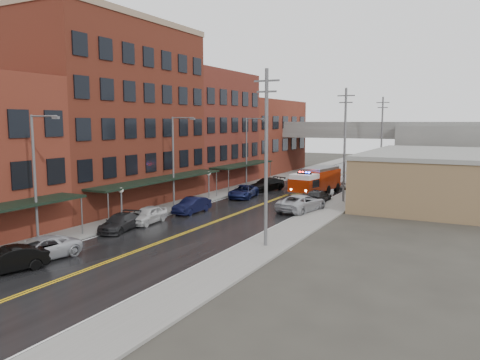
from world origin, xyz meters
The scene contains 33 objects.
road centered at (0.00, 30.00, 0.01)m, with size 11.00×160.00×0.02m, color black.
sidewalk_left centered at (-7.30, 30.00, 0.07)m, with size 3.00×160.00×0.15m, color slate.
sidewalk_right centered at (7.30, 30.00, 0.07)m, with size 3.00×160.00×0.15m, color slate.
curb_left centered at (-5.65, 30.00, 0.07)m, with size 0.30×160.00×0.15m, color gray.
curb_right centered at (5.65, 30.00, 0.07)m, with size 0.30×160.00×0.15m, color gray.
brick_building_b centered at (-13.30, 23.00, 9.00)m, with size 9.00×20.00×18.00m, color #541D16.
brick_building_c centered at (-13.30, 40.50, 7.50)m, with size 9.00×15.00×15.00m, color maroon.
brick_building_far centered at (-13.30, 58.00, 6.00)m, with size 9.00×20.00×12.00m, color brown.
tan_building centered at (16.00, 40.00, 2.50)m, with size 14.00×22.00×5.00m, color #856547.
right_far_block centered at (18.00, 70.00, 4.00)m, with size 18.00×30.00×8.00m, color slate.
awning_1 centered at (-7.49, 23.00, 2.99)m, with size 2.60×18.00×3.09m.
awning_2 centered at (-7.49, 40.50, 2.99)m, with size 2.60×13.00×3.09m.
globe_lamp_1 centered at (-6.40, 16.00, 2.31)m, with size 0.44×0.44×3.12m.
globe_lamp_2 centered at (-6.40, 30.00, 2.31)m, with size 0.44×0.44×3.12m.
street_lamp_0 centered at (-6.55, 8.00, 5.19)m, with size 2.64×0.22×9.00m.
street_lamp_1 centered at (-6.55, 24.00, 5.19)m, with size 2.64×0.22×9.00m.
street_lamp_2 centered at (-6.55, 40.00, 5.19)m, with size 2.64×0.22×9.00m.
utility_pole_0 centered at (7.20, 15.00, 6.31)m, with size 1.80×0.24×12.00m.
utility_pole_1 centered at (7.20, 35.00, 6.31)m, with size 1.80×0.24×12.00m.
utility_pole_2 centered at (7.20, 55.00, 6.31)m, with size 1.80×0.24×12.00m.
overpass centered at (0.00, 62.00, 5.99)m, with size 40.00×10.00×7.50m.
fire_truck centered at (2.78, 39.00, 1.69)m, with size 4.31×8.83×3.12m.
parked_car_left_1 centered at (-3.60, 3.28, 0.72)m, with size 1.52×4.37×1.44m, color black.
parked_car_left_2 centered at (-4.03, 5.80, 0.70)m, with size 2.33×5.04×1.40m, color #ADAEB5.
parked_car_left_3 centered at (-5.00, 14.16, 0.66)m, with size 1.85×4.56×1.32m, color black.
parked_car_left_4 centered at (-4.76, 17.32, 0.73)m, with size 1.72×4.28×1.46m, color silver.
parked_car_left_5 centered at (-3.90, 22.80, 0.74)m, with size 1.56×4.47×1.47m, color black.
parked_car_left_6 centered at (-3.60, 32.85, 0.71)m, with size 2.37×5.14×1.43m, color #121943.
parked_car_left_7 centered at (-3.60, 39.20, 0.78)m, with size 2.19×5.40×1.57m, color black.
parked_car_right_0 centered at (5.00, 28.20, 0.83)m, with size 2.75×5.97×1.66m, color #A7A9AF.
parked_car_right_1 centered at (4.81, 33.69, 0.69)m, with size 1.93×4.74×1.38m, color black.
parked_car_right_2 centered at (4.16, 46.20, 0.77)m, with size 1.82×4.53×1.54m, color silver.
parked_car_right_3 centered at (5.00, 52.20, 0.83)m, with size 1.76×5.06×1.67m, color black.
Camera 1 is at (19.98, -13.46, 8.56)m, focal length 35.00 mm.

